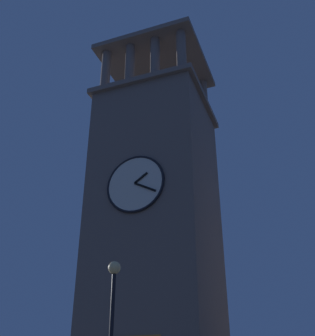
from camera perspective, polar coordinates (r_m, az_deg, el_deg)
clocktower at (r=27.60m, az=-0.11°, el=-8.42°), size 7.77×7.79×28.35m
street_lamp at (r=14.51m, az=-6.21°, el=-19.15°), size 0.44×0.44×5.54m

